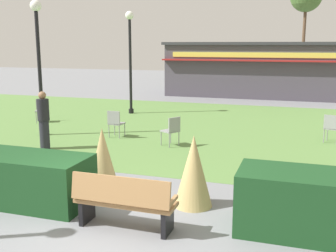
# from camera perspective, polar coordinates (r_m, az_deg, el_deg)

# --- Properties ---
(ground_plane) EXTENTS (80.00, 80.00, 0.00)m
(ground_plane) POSITION_cam_1_polar(r_m,az_deg,el_deg) (6.80, -9.50, -15.05)
(ground_plane) COLOR slate
(lawn_patch) EXTENTS (36.00, 12.00, 0.01)m
(lawn_patch) POSITION_cam_1_polar(r_m,az_deg,el_deg) (15.08, 6.64, -0.22)
(lawn_patch) COLOR #5B8442
(lawn_patch) RESTS_ON ground_plane
(park_bench) EXTENTS (1.70, 0.54, 0.95)m
(park_bench) POSITION_cam_1_polar(r_m,az_deg,el_deg) (6.82, -6.18, -10.45)
(park_bench) COLOR #9E7547
(park_bench) RESTS_ON ground_plane
(hedge_left) EXTENTS (2.58, 1.10, 0.95)m
(hedge_left) POSITION_cam_1_polar(r_m,az_deg,el_deg) (8.36, -19.46, -6.96)
(hedge_left) COLOR #19421E
(hedge_left) RESTS_ON ground_plane
(hedge_right) EXTENTS (2.21, 1.10, 1.02)m
(hedge_right) POSITION_cam_1_polar(r_m,az_deg,el_deg) (6.99, 18.91, -10.22)
(hedge_right) COLOR #19421E
(hedge_right) RESTS_ON ground_plane
(ornamental_grass_behind_left) EXTENTS (0.72, 0.72, 1.37)m
(ornamental_grass_behind_left) POSITION_cam_1_polar(r_m,az_deg,el_deg) (7.68, 3.58, -6.27)
(ornamental_grass_behind_left) COLOR tan
(ornamental_grass_behind_left) RESTS_ON ground_plane
(ornamental_grass_behind_right) EXTENTS (0.63, 0.63, 1.24)m
(ornamental_grass_behind_right) POSITION_cam_1_polar(r_m,az_deg,el_deg) (9.02, -9.11, -4.14)
(ornamental_grass_behind_right) COLOR tan
(ornamental_grass_behind_right) RESTS_ON ground_plane
(lamppost_mid) EXTENTS (0.36, 0.36, 4.39)m
(lamppost_mid) POSITION_cam_1_polar(r_m,az_deg,el_deg) (14.08, -17.62, 9.78)
(lamppost_mid) COLOR black
(lamppost_mid) RESTS_ON ground_plane
(lamppost_far) EXTENTS (0.36, 0.36, 4.39)m
(lamppost_far) POSITION_cam_1_polar(r_m,az_deg,el_deg) (17.94, -5.31, 10.48)
(lamppost_far) COLOR black
(lamppost_far) RESTS_ON ground_plane
(trash_bin) EXTENTS (0.52, 0.52, 0.94)m
(trash_bin) POSITION_cam_1_polar(r_m,az_deg,el_deg) (7.02, 19.32, -10.51)
(trash_bin) COLOR #2D4233
(trash_bin) RESTS_ON ground_plane
(food_kiosk) EXTENTS (10.54, 5.21, 3.13)m
(food_kiosk) POSITION_cam_1_polar(r_m,az_deg,el_deg) (25.30, 12.43, 7.83)
(food_kiosk) COLOR #47424C
(food_kiosk) RESTS_ON ground_plane
(cafe_chair_west) EXTENTS (0.59, 0.59, 0.89)m
(cafe_chair_west) POSITION_cam_1_polar(r_m,az_deg,el_deg) (16.81, -17.21, 2.36)
(cafe_chair_west) COLOR gray
(cafe_chair_west) RESTS_ON ground_plane
(cafe_chair_east) EXTENTS (0.55, 0.55, 0.89)m
(cafe_chair_east) POSITION_cam_1_polar(r_m,az_deg,el_deg) (13.52, 21.90, -0.04)
(cafe_chair_east) COLOR gray
(cafe_chair_east) RESTS_ON ground_plane
(cafe_chair_center) EXTENTS (0.60, 0.60, 0.89)m
(cafe_chair_center) POSITION_cam_1_polar(r_m,az_deg,el_deg) (12.17, 0.56, -0.40)
(cafe_chair_center) COLOR gray
(cafe_chair_center) RESTS_ON ground_plane
(cafe_chair_north) EXTENTS (0.47, 0.47, 0.89)m
(cafe_chair_north) POSITION_cam_1_polar(r_m,az_deg,el_deg) (13.42, -7.36, 0.61)
(cafe_chair_north) COLOR gray
(cafe_chair_north) RESTS_ON ground_plane
(person_strolling) EXTENTS (0.34, 0.34, 1.69)m
(person_strolling) POSITION_cam_1_polar(r_m,az_deg,el_deg) (12.29, -16.95, 0.79)
(person_strolling) COLOR #23232D
(person_strolling) RESTS_ON ground_plane
(parked_car_west_slot) EXTENTS (4.24, 2.14, 1.20)m
(parked_car_west_slot) POSITION_cam_1_polar(r_m,az_deg,el_deg) (35.18, 3.86, 7.46)
(parked_car_west_slot) COLOR black
(parked_car_west_slot) RESTS_ON ground_plane
(parked_car_center_slot) EXTENTS (4.27, 2.18, 1.20)m
(parked_car_center_slot) POSITION_cam_1_polar(r_m,az_deg,el_deg) (34.29, 12.16, 7.14)
(parked_car_center_slot) COLOR maroon
(parked_car_center_slot) RESTS_ON ground_plane
(parked_car_east_slot) EXTENTS (4.22, 2.10, 1.20)m
(parked_car_east_slot) POSITION_cam_1_polar(r_m,az_deg,el_deg) (34.16, 21.55, 6.59)
(parked_car_east_slot) COLOR silver
(parked_car_east_slot) RESTS_ON ground_plane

